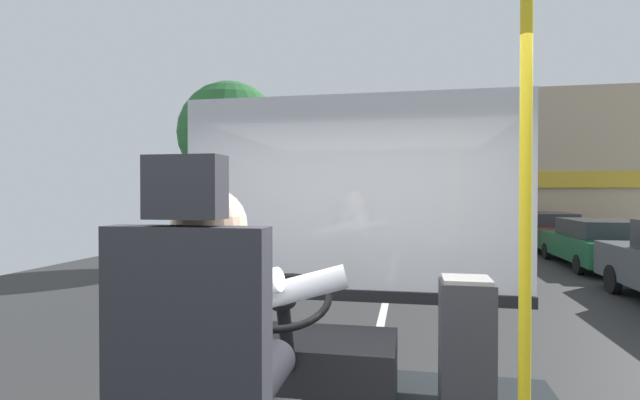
{
  "coord_description": "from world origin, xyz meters",
  "views": [
    {
      "loc": [
        0.41,
        -1.73,
        1.92
      ],
      "look_at": [
        -0.19,
        1.43,
        1.88
      ],
      "focal_mm": 26.49,
      "sensor_mm": 36.0,
      "label": 1
    }
  ],
  "objects": [
    {
      "name": "fare_box",
      "position": [
        0.7,
        0.72,
        1.09
      ],
      "size": [
        0.26,
        0.25,
        0.82
      ],
      "color": "#333338",
      "rests_on": "bus_floor"
    },
    {
      "name": "street_tree",
      "position": [
        -4.43,
        10.52,
        3.54
      ],
      "size": [
        2.82,
        2.82,
        4.98
      ],
      "color": "#4C3828",
      "rests_on": "ground"
    },
    {
      "name": "parked_car_green",
      "position": [
        5.26,
        11.62,
        0.64
      ],
      "size": [
        1.95,
        4.34,
        1.25
      ],
      "color": "#195633",
      "rests_on": "ground"
    },
    {
      "name": "shop_building",
      "position": [
        5.16,
        19.73,
        2.98
      ],
      "size": [
        9.03,
        4.77,
        5.97
      ],
      "color": "tan",
      "rests_on": "ground"
    },
    {
      "name": "bus_driver",
      "position": [
        -0.21,
        -0.27,
        1.45
      ],
      "size": [
        0.82,
        0.63,
        0.77
      ],
      "color": "black",
      "rests_on": "driver_seat"
    },
    {
      "name": "steering_console",
      "position": [
        -0.21,
        0.94,
        0.91
      ],
      "size": [
        1.1,
        0.95,
        0.81
      ],
      "color": "black",
      "rests_on": "bus_floor"
    },
    {
      "name": "parked_car_red",
      "position": [
        5.07,
        16.05,
        0.65
      ],
      "size": [
        1.96,
        4.17,
        1.25
      ],
      "color": "maroon",
      "rests_on": "ground"
    },
    {
      "name": "windshield_panel",
      "position": [
        0.0,
        1.62,
        1.73
      ],
      "size": [
        2.5,
        0.08,
        1.48
      ],
      "color": "silver"
    },
    {
      "name": "ground",
      "position": [
        0.0,
        8.8,
        -0.02
      ],
      "size": [
        18.0,
        44.0,
        0.06
      ],
      "color": "#2D2D2D"
    },
    {
      "name": "handrail_pole",
      "position": [
        0.83,
        0.09,
        1.7
      ],
      "size": [
        0.04,
        0.04,
        2.04
      ],
      "color": "yellow",
      "rests_on": "bus_floor"
    }
  ]
}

